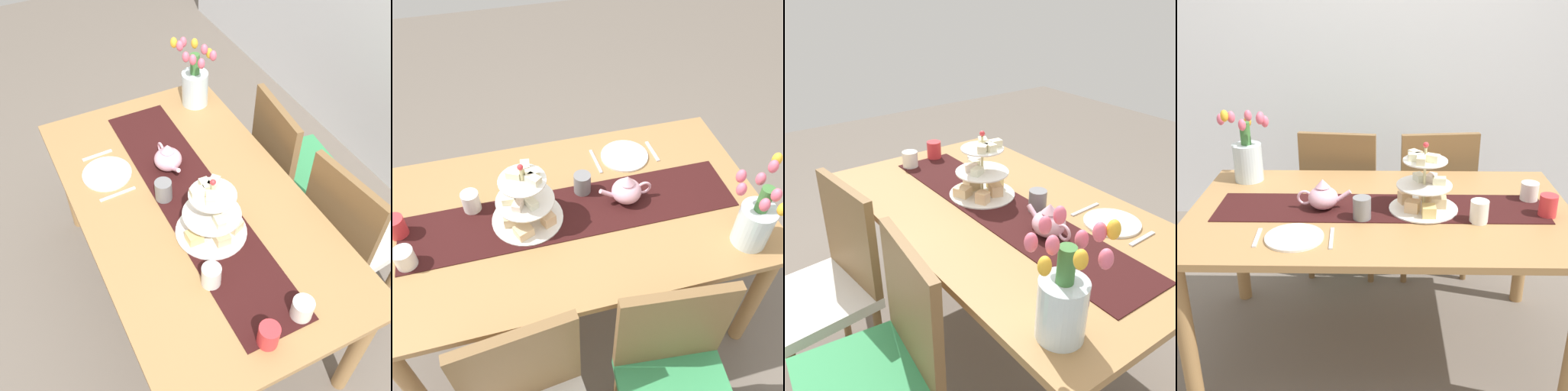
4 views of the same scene
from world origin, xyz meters
TOP-DOWN VIEW (x-y plane):
  - ground_plane at (0.00, 0.00)m, footprint 8.00×8.00m
  - dining_table at (0.00, 0.00)m, footprint 1.67×0.96m
  - chair_left at (-0.23, 0.71)m, footprint 0.46×0.46m
  - table_runner at (0.00, 0.01)m, footprint 1.44×0.30m
  - tiered_cake_stand at (0.19, 0.00)m, footprint 0.30×0.30m
  - teapot at (-0.25, 0.00)m, footprint 0.24×0.13m
  - tulip_vase at (-0.66, 0.34)m, footprint 0.25×0.21m
  - cream_jug at (0.67, 0.11)m, footprint 0.08×0.08m
  - dinner_plate_left at (-0.34, -0.28)m, footprint 0.23×0.23m
  - fork_left at (-0.48, -0.28)m, footprint 0.02×0.15m
  - knife_left at (-0.19, -0.28)m, footprint 0.02×0.17m
  - mug_grey at (-0.08, -0.10)m, footprint 0.08×0.08m
  - mug_white_text at (0.41, -0.12)m, footprint 0.08×0.08m
  - mug_orange at (0.71, -0.05)m, footprint 0.08×0.08m

SIDE VIEW (x-z plane):
  - ground_plane at x=0.00m, z-range 0.00..0.00m
  - chair_left at x=-0.23m, z-range 0.05..0.96m
  - dining_table at x=0.00m, z-range 0.27..1.01m
  - table_runner at x=0.00m, z-range 0.74..0.75m
  - fork_left at x=-0.48m, z-range 0.74..0.75m
  - knife_left at x=-0.19m, z-range 0.74..0.75m
  - dinner_plate_left at x=-0.34m, z-range 0.74..0.75m
  - cream_jug at x=0.67m, z-range 0.74..0.83m
  - mug_white_text at x=0.41m, z-range 0.74..0.84m
  - mug_orange at x=0.71m, z-range 0.74..0.84m
  - mug_grey at x=-0.08m, z-range 0.75..0.84m
  - teapot at x=-0.25m, z-range 0.73..0.87m
  - tiered_cake_stand at x=0.19m, z-range 0.68..0.99m
  - tulip_vase at x=-0.66m, z-range 0.69..1.07m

